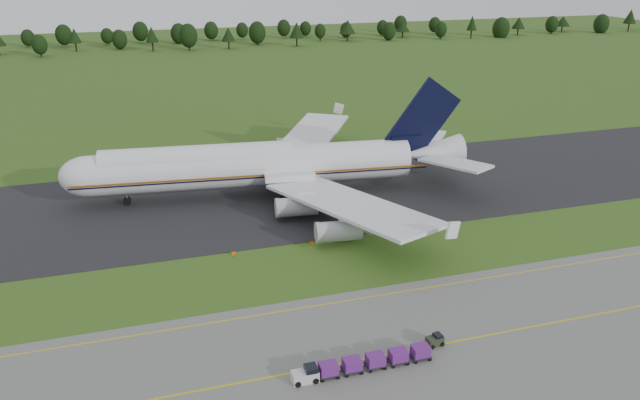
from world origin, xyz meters
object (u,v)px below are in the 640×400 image
object	(u,v)px
aircraft	(261,165)
baggage_train	(361,363)
edge_markers	(349,239)
utility_cart	(435,341)

from	to	relation	value
aircraft	baggage_train	size ratio (longest dim) A/B	4.74
edge_markers	utility_cart	bearing A→B (deg)	-90.01
aircraft	baggage_train	world-z (taller)	aircraft
aircraft	utility_cart	bearing A→B (deg)	-80.51
aircraft	edge_markers	xyz separation A→B (m)	(8.59, -22.58, -5.57)
baggage_train	edge_markers	size ratio (longest dim) A/B	0.43
baggage_train	aircraft	bearing A→B (deg)	89.02
aircraft	edge_markers	size ratio (longest dim) A/B	2.03
utility_cart	edge_markers	size ratio (longest dim) A/B	0.06
aircraft	baggage_train	xyz separation A→B (m)	(-0.91, -53.12, -4.94)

